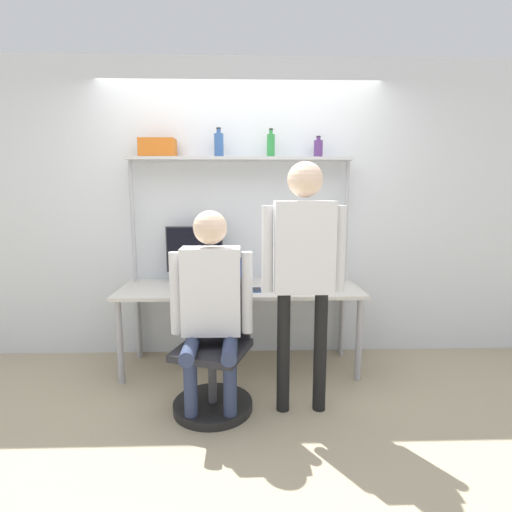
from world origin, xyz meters
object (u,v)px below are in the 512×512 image
object	(u,v)px
laptop	(224,281)
person_seated	(211,296)
person_standing	(304,256)
bottle_purple	(318,149)
bottle_green	(271,145)
monitor	(195,252)
office_chair	(215,370)
cell_phone	(257,290)
storage_box	(158,148)
bottle_blue	(219,145)

from	to	relation	value
laptop	person_seated	bearing A→B (deg)	-95.31
person_standing	bottle_purple	bearing A→B (deg)	74.97
bottle_green	bottle_purple	bearing A→B (deg)	0.00
monitor	office_chair	distance (m)	1.14
cell_phone	person_standing	xyz separation A→B (m)	(0.29, -0.59, 0.38)
laptop	person_seated	xyz separation A→B (m)	(-0.06, -0.62, 0.04)
person_standing	storage_box	size ratio (longest dim) A/B	5.71
bottle_purple	cell_phone	bearing A→B (deg)	-147.73
person_seated	bottle_green	xyz separation A→B (m)	(0.46, 0.93, 1.09)
monitor	bottle_purple	size ratio (longest dim) A/B	2.76
monitor	bottle_blue	bearing A→B (deg)	7.05
person_seated	storage_box	xyz separation A→B (m)	(-0.51, 0.93, 1.07)
laptop	office_chair	bearing A→B (deg)	-94.42
office_chair	storage_box	distance (m)	1.92
storage_box	bottle_purple	bearing A→B (deg)	0.00
cell_phone	bottle_blue	distance (m)	1.29
monitor	storage_box	bearing A→B (deg)	174.58
laptop	person_seated	size ratio (longest dim) A/B	0.25
cell_phone	office_chair	distance (m)	0.77
monitor	cell_phone	world-z (taller)	monitor
bottle_purple	bottle_blue	world-z (taller)	bottle_blue
monitor	person_standing	size ratio (longest dim) A/B	0.29
monitor	laptop	bearing A→B (deg)	-45.61
bottle_blue	laptop	bearing A→B (deg)	-81.66
office_chair	bottle_blue	world-z (taller)	bottle_blue
person_standing	bottle_blue	xyz separation A→B (m)	(-0.61, 0.94, 0.82)
bottle_purple	person_standing	bearing A→B (deg)	-105.03
bottle_green	person_standing	bearing A→B (deg)	-80.24
bottle_blue	bottle_green	bearing A→B (deg)	0.00
person_standing	bottle_green	world-z (taller)	bottle_green
laptop	person_standing	xyz separation A→B (m)	(0.57, -0.63, 0.31)
cell_phone	bottle_purple	xyz separation A→B (m)	(0.55, 0.34, 1.17)
storage_box	laptop	bearing A→B (deg)	-28.30
laptop	bottle_purple	world-z (taller)	bottle_purple
laptop	bottle_blue	size ratio (longest dim) A/B	1.42
cell_phone	monitor	bearing A→B (deg)	149.91
laptop	bottle_blue	xyz separation A→B (m)	(-0.05, 0.31, 1.14)
bottle_purple	bottle_blue	distance (m)	0.86
cell_phone	office_chair	xyz separation A→B (m)	(-0.32, -0.54, -0.44)
office_chair	bottle_purple	bearing A→B (deg)	45.66
laptop	person_standing	bearing A→B (deg)	-48.09
cell_phone	person_standing	size ratio (longest dim) A/B	0.09
cell_phone	storage_box	bearing A→B (deg)	157.78
office_chair	bottle_green	distance (m)	1.92
bottle_purple	storage_box	distance (m)	1.39
cell_phone	office_chair	bearing A→B (deg)	-120.52
office_chair	storage_box	bearing A→B (deg)	120.76
office_chair	bottle_purple	xyz separation A→B (m)	(0.86, 0.88, 1.62)
person_seated	bottle_purple	size ratio (longest dim) A/B	7.66
bottle_blue	storage_box	bearing A→B (deg)	180.00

